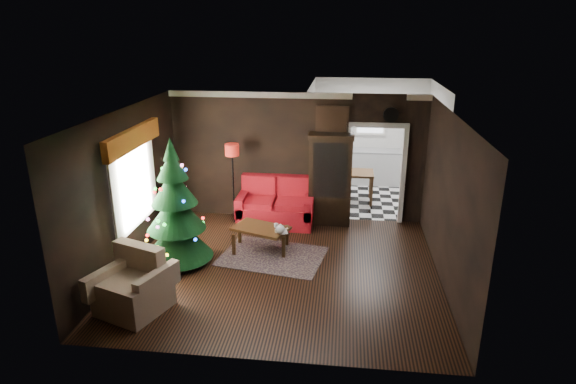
# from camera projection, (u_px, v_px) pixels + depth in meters

# --- Properties ---
(floor) EXTENTS (5.50, 5.50, 0.00)m
(floor) POSITION_uv_depth(u_px,v_px,m) (282.00, 269.00, 8.71)
(floor) COLOR black
(floor) RESTS_ON ground
(ceiling) EXTENTS (5.50, 5.50, 0.00)m
(ceiling) POSITION_uv_depth(u_px,v_px,m) (281.00, 113.00, 7.79)
(ceiling) COLOR white
(ceiling) RESTS_ON ground
(wall_back) EXTENTS (5.50, 0.00, 5.50)m
(wall_back) POSITION_uv_depth(u_px,v_px,m) (297.00, 157.00, 10.59)
(wall_back) COLOR black
(wall_back) RESTS_ON ground
(wall_front) EXTENTS (5.50, 0.00, 5.50)m
(wall_front) POSITION_uv_depth(u_px,v_px,m) (255.00, 264.00, 5.90)
(wall_front) COLOR black
(wall_front) RESTS_ON ground
(wall_left) EXTENTS (0.00, 5.50, 5.50)m
(wall_left) POSITION_uv_depth(u_px,v_px,m) (127.00, 189.00, 8.55)
(wall_left) COLOR black
(wall_left) RESTS_ON ground
(wall_right) EXTENTS (0.00, 5.50, 5.50)m
(wall_right) POSITION_uv_depth(u_px,v_px,m) (449.00, 202.00, 7.94)
(wall_right) COLOR black
(wall_right) RESTS_ON ground
(doorway) EXTENTS (1.10, 0.10, 2.10)m
(doorway) POSITION_uv_depth(u_px,v_px,m) (375.00, 175.00, 10.52)
(doorway) COLOR white
(doorway) RESTS_ON ground
(left_window) EXTENTS (0.05, 1.60, 1.40)m
(left_window) POSITION_uv_depth(u_px,v_px,m) (133.00, 183.00, 8.72)
(left_window) COLOR white
(left_window) RESTS_ON wall_left
(valance) EXTENTS (0.12, 2.10, 0.35)m
(valance) POSITION_uv_depth(u_px,v_px,m) (133.00, 138.00, 8.44)
(valance) COLOR #8D4513
(valance) RESTS_ON wall_left
(kitchen_floor) EXTENTS (3.00, 3.00, 0.00)m
(kitchen_floor) POSITION_uv_depth(u_px,v_px,m) (369.00, 197.00, 12.27)
(kitchen_floor) COLOR white
(kitchen_floor) RESTS_ON ground
(kitchen_window) EXTENTS (0.70, 0.06, 0.70)m
(kitchen_window) POSITION_uv_depth(u_px,v_px,m) (371.00, 120.00, 13.07)
(kitchen_window) COLOR white
(kitchen_window) RESTS_ON ground
(rug) EXTENTS (2.10, 1.69, 0.01)m
(rug) POSITION_uv_depth(u_px,v_px,m) (273.00, 256.00, 9.18)
(rug) COLOR #55464E
(rug) RESTS_ON ground
(loveseat) EXTENTS (1.70, 0.90, 1.00)m
(loveseat) POSITION_uv_depth(u_px,v_px,m) (276.00, 202.00, 10.51)
(loveseat) COLOR #9F000E
(loveseat) RESTS_ON ground
(curio_cabinet) EXTENTS (0.90, 0.45, 1.90)m
(curio_cabinet) POSITION_uv_depth(u_px,v_px,m) (330.00, 181.00, 10.44)
(curio_cabinet) COLOR black
(curio_cabinet) RESTS_ON ground
(floor_lamp) EXTENTS (0.35, 0.35, 1.87)m
(floor_lamp) POSITION_uv_depth(u_px,v_px,m) (233.00, 186.00, 10.49)
(floor_lamp) COLOR black
(floor_lamp) RESTS_ON ground
(christmas_tree) EXTENTS (1.63, 1.63, 2.40)m
(christmas_tree) POSITION_uv_depth(u_px,v_px,m) (175.00, 208.00, 8.65)
(christmas_tree) COLOR black
(christmas_tree) RESTS_ON ground
(armchair) EXTENTS (1.20, 1.20, 0.96)m
(armchair) POSITION_uv_depth(u_px,v_px,m) (132.00, 283.00, 7.33)
(armchair) COLOR tan
(armchair) RESTS_ON ground
(coffee_table) EXTENTS (1.18, 0.94, 0.46)m
(coffee_table) POSITION_uv_depth(u_px,v_px,m) (261.00, 238.00, 9.37)
(coffee_table) COLOR black
(coffee_table) RESTS_ON rug
(teapot) EXTENTS (0.19, 0.19, 0.18)m
(teapot) POSITION_uv_depth(u_px,v_px,m) (280.00, 229.00, 8.99)
(teapot) COLOR white
(teapot) RESTS_ON coffee_table
(cup_a) EXTENTS (0.09, 0.09, 0.07)m
(cup_a) POSITION_uv_depth(u_px,v_px,m) (276.00, 225.00, 9.30)
(cup_a) COLOR silver
(cup_a) RESTS_ON coffee_table
(cup_b) EXTENTS (0.08, 0.08, 0.06)m
(cup_b) POSITION_uv_depth(u_px,v_px,m) (277.00, 231.00, 9.06)
(cup_b) COLOR silver
(cup_b) RESTS_ON coffee_table
(book) EXTENTS (0.14, 0.05, 0.19)m
(book) POSITION_uv_depth(u_px,v_px,m) (280.00, 228.00, 9.02)
(book) COLOR #9C785A
(book) RESTS_ON coffee_table
(wall_clock) EXTENTS (0.32, 0.32, 0.06)m
(wall_clock) POSITION_uv_depth(u_px,v_px,m) (391.00, 115.00, 10.01)
(wall_clock) COLOR white
(wall_clock) RESTS_ON wall_back
(painting) EXTENTS (0.62, 0.05, 0.52)m
(painting) POSITION_uv_depth(u_px,v_px,m) (332.00, 120.00, 10.19)
(painting) COLOR #A17338
(painting) RESTS_ON wall_back
(kitchen_counter) EXTENTS (1.80, 0.60, 0.90)m
(kitchen_counter) POSITION_uv_depth(u_px,v_px,m) (368.00, 167.00, 13.25)
(kitchen_counter) COLOR silver
(kitchen_counter) RESTS_ON ground
(kitchen_table) EXTENTS (0.70, 0.70, 0.75)m
(kitchen_table) POSITION_uv_depth(u_px,v_px,m) (358.00, 187.00, 11.90)
(kitchen_table) COLOR brown
(kitchen_table) RESTS_ON ground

